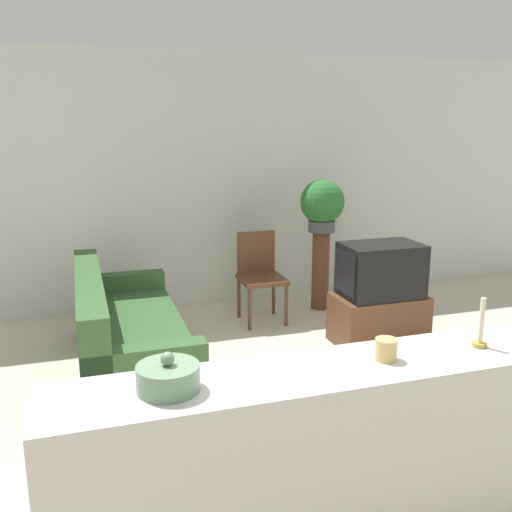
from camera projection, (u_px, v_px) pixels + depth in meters
ground_plane at (301, 485)px, 3.21m from camera, size 14.00×14.00×0.00m
wall_back at (182, 183)px, 6.07m from camera, size 9.00×0.06×2.70m
couch at (126, 339)px, 4.57m from camera, size 0.81×2.02×0.83m
tv_stand at (378, 319)px, 5.22m from camera, size 0.82×0.49×0.45m
television at (380, 270)px, 5.11m from camera, size 0.71×0.46×0.48m
wooden_chair at (260, 272)px, 5.77m from camera, size 0.44×0.44×0.90m
plant_stand at (320, 270)px, 6.13m from camera, size 0.19×0.19×0.85m
potted_plant at (322, 204)px, 5.96m from camera, size 0.46×0.46×0.55m
foreground_counter at (346, 461)px, 2.61m from camera, size 2.64×0.44×0.96m
decorative_bowl at (168, 377)px, 2.25m from camera, size 0.25×0.25×0.16m
candle_jar at (386, 349)px, 2.54m from camera, size 0.10×0.10×0.10m
candlestick at (481, 331)px, 2.68m from camera, size 0.07×0.07×0.24m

